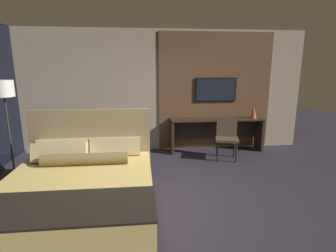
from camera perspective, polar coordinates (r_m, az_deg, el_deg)
The scene contains 8 objects.
ground_plane at distance 4.06m, azimuth -1.29°, elevation -16.19°, with size 16.00×16.00×0.00m, color #28232D.
wall_back_tv_panel at distance 6.18m, azimuth -1.26°, elevation 7.51°, with size 7.20×0.09×2.80m.
bed at distance 3.73m, azimuth -18.64°, elevation -13.58°, with size 1.91×2.17×1.30m.
desk at distance 6.31m, azimuth 10.44°, elevation -0.49°, with size 2.18×0.45×0.79m.
tv at distance 6.33m, azimuth 10.33°, elevation 7.81°, with size 0.99×0.04×0.55m.
desk_chair at distance 5.82m, azimuth 12.67°, elevation -1.75°, with size 0.57×0.57×0.90m.
floor_lamp at distance 5.29m, azimuth -32.08°, elevation 5.43°, with size 0.34×0.34×1.75m.
vase_tall at distance 6.47m, azimuth 18.15°, elevation 2.89°, with size 0.15×0.15×0.28m.
Camera 1 is at (-0.28, -3.54, 1.96)m, focal length 28.00 mm.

